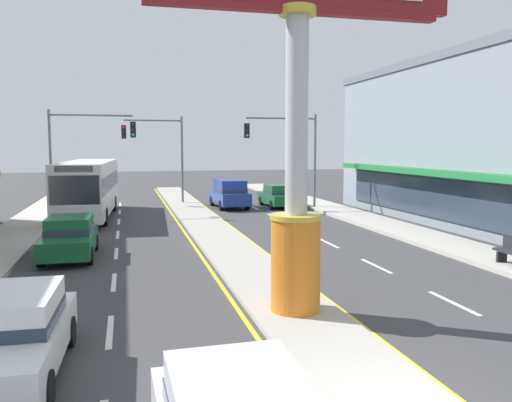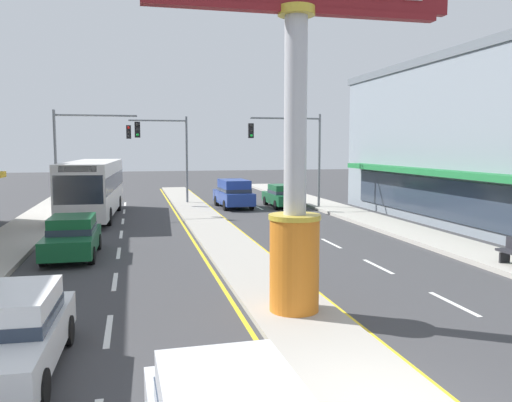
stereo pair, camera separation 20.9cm
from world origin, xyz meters
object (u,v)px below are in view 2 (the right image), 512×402
at_px(district_sign, 295,127).
at_px(suv_near_left_lane, 234,193).
at_px(traffic_light_left_side, 87,144).
at_px(sedan_far_right_lane, 282,196).
at_px(traffic_light_right_side, 294,144).
at_px(sedan_near_right_lane, 72,236).
at_px(sedan_kerb_right, 8,332).
at_px(bus_far_left_oncoming, 93,185).
at_px(traffic_light_median_far, 165,145).

distance_m(district_sign, suv_near_left_lane, 22.83).
distance_m(traffic_light_left_side, sedan_far_right_lane, 13.03).
relative_size(traffic_light_right_side, sedan_near_right_lane, 1.43).
distance_m(traffic_light_right_side, sedan_near_right_lane, 17.58).
xyz_separation_m(sedan_near_right_lane, sedan_kerb_right, (0.00, -10.39, 0.00)).
bearing_deg(sedan_near_right_lane, district_sign, -54.28).
xyz_separation_m(traffic_light_left_side, suv_near_left_lane, (9.08, 2.50, -3.26)).
relative_size(suv_near_left_lane, sedan_kerb_right, 1.07).
xyz_separation_m(sedan_near_right_lane, suv_near_left_lane, (8.80, 13.96, 0.20)).
distance_m(traffic_light_left_side, traffic_light_right_side, 12.68).
distance_m(suv_near_left_lane, sedan_kerb_right, 25.89).
distance_m(district_sign, bus_far_left_oncoming, 20.74).
relative_size(sedan_far_right_lane, bus_far_left_oncoming, 0.38).
bearing_deg(sedan_far_right_lane, traffic_light_median_far, 156.54).
xyz_separation_m(traffic_light_left_side, sedan_kerb_right, (0.29, -21.85, -3.46)).
distance_m(traffic_light_left_side, sedan_kerb_right, 22.12).
bearing_deg(sedan_near_right_lane, suv_near_left_lane, 57.78).
xyz_separation_m(traffic_light_left_side, sedan_far_right_lane, (12.38, 2.13, -3.46)).
bearing_deg(sedan_near_right_lane, traffic_light_right_side, 44.11).
relative_size(sedan_near_right_lane, sedan_kerb_right, 0.99).
bearing_deg(bus_far_left_oncoming, sedan_near_right_lane, -89.99).
bearing_deg(traffic_light_left_side, bus_far_left_oncoming, -37.13).
relative_size(traffic_light_left_side, sedan_kerb_right, 1.42).
height_order(traffic_light_left_side, sedan_near_right_lane, traffic_light_left_side).
bearing_deg(traffic_light_left_side, district_sign, -72.32).
height_order(bus_far_left_oncoming, sedan_kerb_right, bus_far_left_oncoming).
bearing_deg(traffic_light_median_far, sedan_far_right_lane, -23.46).
distance_m(traffic_light_median_far, sedan_near_right_lane, 17.80).
bearing_deg(traffic_light_right_side, sedan_kerb_right, -118.94).
distance_m(sedan_near_right_lane, bus_far_left_oncoming, 11.29).
bearing_deg(sedan_far_right_lane, traffic_light_left_side, -170.26).
xyz_separation_m(sedan_near_right_lane, sedan_far_right_lane, (12.09, 13.58, 0.00)).
height_order(sedan_near_right_lane, sedan_far_right_lane, same).
relative_size(district_sign, sedan_far_right_lane, 1.99).
bearing_deg(district_sign, sedan_kerb_right, -161.86).
distance_m(district_sign, traffic_light_left_side, 20.85).
relative_size(traffic_light_left_side, traffic_light_right_side, 1.00).
xyz_separation_m(traffic_light_right_side, bus_far_left_oncoming, (-12.38, -0.76, -2.38)).
xyz_separation_m(bus_far_left_oncoming, sedan_kerb_right, (0.00, -21.63, -1.08)).
distance_m(district_sign, sedan_kerb_right, 7.42).
height_order(sedan_near_right_lane, suv_near_left_lane, suv_near_left_lane).
xyz_separation_m(sedan_far_right_lane, sedan_kerb_right, (-12.09, -23.97, 0.00)).
bearing_deg(traffic_light_right_side, bus_far_left_oncoming, -176.50).
height_order(traffic_light_median_far, suv_near_left_lane, traffic_light_median_far).
bearing_deg(suv_near_left_lane, traffic_light_median_far, 145.85).
bearing_deg(traffic_light_median_far, bus_far_left_oncoming, -128.54).
xyz_separation_m(district_sign, suv_near_left_lane, (2.75, 22.37, -3.62)).
xyz_separation_m(district_sign, sedan_far_right_lane, (6.05, 21.99, -3.81)).
bearing_deg(sedan_kerb_right, traffic_light_median_far, 80.65).
xyz_separation_m(traffic_light_right_side, suv_near_left_lane, (-3.58, 1.96, -3.26)).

